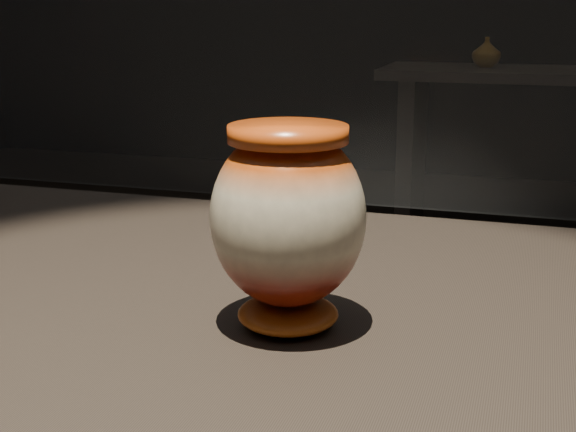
% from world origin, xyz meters
% --- Properties ---
extents(main_vase, '(0.17, 0.17, 0.20)m').
position_xyz_m(main_vase, '(0.11, -0.07, 1.01)').
color(main_vase, '#691509').
rests_on(main_vase, display_plinth).
extents(back_vase_left, '(0.20, 0.20, 0.15)m').
position_xyz_m(back_vase_left, '(0.07, 3.35, 0.97)').
color(back_vase_left, brown).
rests_on(back_vase_left, back_shelf).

